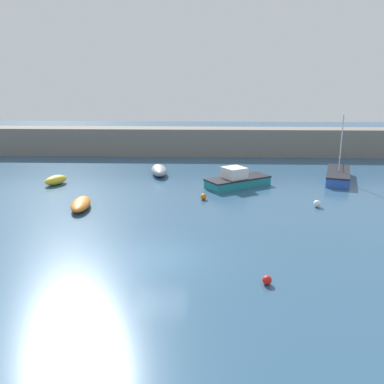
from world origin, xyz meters
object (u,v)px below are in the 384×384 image
(open_tender_yellow, at_px, (81,204))
(rowboat_white_midwater, at_px, (159,170))
(mooring_buoy_orange, at_px, (203,197))
(cabin_cruiser_white, at_px, (237,180))
(mooring_buoy_red, at_px, (267,280))
(fishing_dinghy_green, at_px, (56,180))
(mooring_buoy_white, at_px, (317,204))
(sailboat_tall_mast, at_px, (338,175))

(open_tender_yellow, xyz_separation_m, rowboat_white_midwater, (4.11, 9.79, 0.10))
(open_tender_yellow, distance_m, mooring_buoy_orange, 8.41)
(open_tender_yellow, relative_size, mooring_buoy_orange, 7.51)
(cabin_cruiser_white, bearing_deg, mooring_buoy_red, -122.20)
(open_tender_yellow, xyz_separation_m, mooring_buoy_orange, (8.06, 2.39, -0.10))
(rowboat_white_midwater, bearing_deg, open_tender_yellow, -33.64)
(fishing_dinghy_green, height_order, mooring_buoy_white, fishing_dinghy_green)
(rowboat_white_midwater, distance_m, mooring_buoy_white, 14.58)
(sailboat_tall_mast, relative_size, mooring_buoy_red, 15.29)
(open_tender_yellow, xyz_separation_m, mooring_buoy_white, (15.66, 0.89, -0.08))
(fishing_dinghy_green, xyz_separation_m, open_tender_yellow, (3.80, -6.18, -0.05))
(fishing_dinghy_green, distance_m, sailboat_tall_mast, 23.09)
(mooring_buoy_white, bearing_deg, mooring_buoy_orange, 168.78)
(open_tender_yellow, xyz_separation_m, sailboat_tall_mast, (19.19, 8.33, 0.11))
(rowboat_white_midwater, bearing_deg, mooring_buoy_orange, 17.25)
(rowboat_white_midwater, bearing_deg, mooring_buoy_white, 41.48)
(fishing_dinghy_green, bearing_deg, mooring_buoy_white, -75.94)
(sailboat_tall_mast, relative_size, mooring_buoy_orange, 14.25)
(mooring_buoy_orange, bearing_deg, fishing_dinghy_green, 162.29)
(mooring_buoy_white, bearing_deg, sailboat_tall_mast, 64.57)
(fishing_dinghy_green, relative_size, rowboat_white_midwater, 0.62)
(rowboat_white_midwater, xyz_separation_m, mooring_buoy_red, (6.75, -19.89, -0.22))
(rowboat_white_midwater, height_order, mooring_buoy_orange, rowboat_white_midwater)
(cabin_cruiser_white, distance_m, mooring_buoy_orange, 4.47)
(mooring_buoy_white, bearing_deg, cabin_cruiser_white, 134.25)
(sailboat_tall_mast, height_order, mooring_buoy_red, sailboat_tall_mast)
(sailboat_tall_mast, xyz_separation_m, mooring_buoy_white, (-3.54, -7.44, -0.19))
(rowboat_white_midwater, distance_m, mooring_buoy_orange, 8.39)
(mooring_buoy_red, bearing_deg, fishing_dinghy_green, 131.99)
(fishing_dinghy_green, xyz_separation_m, mooring_buoy_red, (14.66, -16.28, -0.17))
(mooring_buoy_white, xyz_separation_m, mooring_buoy_red, (-4.80, -10.99, -0.04))
(sailboat_tall_mast, distance_m, mooring_buoy_orange, 12.61)
(mooring_buoy_white, distance_m, mooring_buoy_red, 11.99)
(mooring_buoy_orange, bearing_deg, rowboat_white_midwater, 118.13)
(rowboat_white_midwater, relative_size, cabin_cruiser_white, 0.68)
(open_tender_yellow, distance_m, mooring_buoy_white, 15.68)
(mooring_buoy_orange, distance_m, mooring_buoy_red, 12.81)
(mooring_buoy_orange, bearing_deg, open_tender_yellow, -163.47)
(open_tender_yellow, xyz_separation_m, cabin_cruiser_white, (10.65, 6.02, 0.23))
(fishing_dinghy_green, height_order, cabin_cruiser_white, cabin_cruiser_white)
(fishing_dinghy_green, distance_m, mooring_buoy_white, 20.16)
(cabin_cruiser_white, relative_size, sailboat_tall_mast, 0.88)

